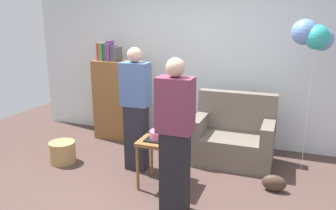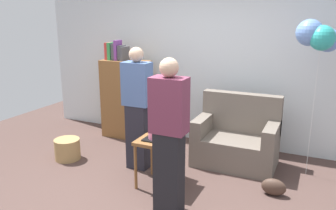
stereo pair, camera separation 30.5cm
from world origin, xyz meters
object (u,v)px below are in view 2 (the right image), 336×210
at_px(bookshelf, 126,97).
at_px(wicker_basket, 67,149).
at_px(handbag, 274,187).
at_px(side_table, 159,146).
at_px(birthday_cake, 159,135).
at_px(couch, 236,140).
at_px(balloon_bunch, 319,36).
at_px(person_blowing_candles, 138,108).
at_px(person_holding_cake, 169,137).

bearing_deg(bookshelf, wicker_basket, -103.32).
bearing_deg(wicker_basket, handbag, 3.80).
bearing_deg(side_table, bookshelf, 133.90).
xyz_separation_m(birthday_cake, wicker_basket, (-1.54, 0.13, -0.49)).
relative_size(couch, bookshelf, 0.68).
height_order(handbag, balloon_bunch, balloon_bunch).
xyz_separation_m(bookshelf, person_blowing_candles, (0.79, -0.98, 0.15)).
bearing_deg(side_table, handbag, 13.80).
xyz_separation_m(bookshelf, birthday_cake, (1.26, -1.31, -0.04)).
bearing_deg(side_table, wicker_basket, 175.08).
bearing_deg(person_holding_cake, couch, -113.95).
distance_m(couch, bookshelf, 2.00).
xyz_separation_m(side_table, wicker_basket, (-1.54, 0.13, -0.35)).
distance_m(side_table, handbag, 1.41).
distance_m(couch, balloon_bunch, 1.69).
distance_m(side_table, wicker_basket, 1.58).
xyz_separation_m(person_holding_cake, wicker_basket, (-1.88, 0.61, -0.68)).
relative_size(side_table, person_holding_cake, 0.36).
distance_m(bookshelf, balloon_bunch, 3.07).
bearing_deg(side_table, couch, 55.65).
bearing_deg(birthday_cake, person_blowing_candles, 145.52).
bearing_deg(balloon_bunch, person_blowing_candles, -161.67).
relative_size(person_blowing_candles, balloon_bunch, 0.83).
xyz_separation_m(side_table, birthday_cake, (0.00, -0.00, 0.14)).
distance_m(person_holding_cake, balloon_bunch, 2.15).
xyz_separation_m(couch, bookshelf, (-1.95, 0.29, 0.34)).
distance_m(side_table, person_holding_cake, 0.67).
relative_size(person_holding_cake, balloon_bunch, 0.83).
bearing_deg(side_table, person_blowing_candles, 145.52).
relative_size(person_blowing_candles, wicker_basket, 4.53).
relative_size(wicker_basket, balloon_bunch, 0.18).
xyz_separation_m(bookshelf, person_holding_cake, (1.60, -1.78, 0.15)).
distance_m(birthday_cake, handbag, 1.45).
bearing_deg(person_holding_cake, balloon_bunch, -140.83).
relative_size(person_holding_cake, handbag, 5.82).
relative_size(person_blowing_candles, handbag, 5.82).
bearing_deg(balloon_bunch, handbag, -112.45).
height_order(birthday_cake, person_blowing_candles, person_blowing_candles).
bearing_deg(person_holding_cake, wicker_basket, -28.54).
xyz_separation_m(person_holding_cake, handbag, (0.96, 0.79, -0.73)).
height_order(side_table, balloon_bunch, balloon_bunch).
bearing_deg(handbag, wicker_basket, -176.20).
bearing_deg(person_blowing_candles, wicker_basket, 176.28).
distance_m(bookshelf, wicker_basket, 1.32).
relative_size(couch, handbag, 3.93).
xyz_separation_m(birthday_cake, person_blowing_candles, (-0.47, 0.33, 0.19)).
xyz_separation_m(side_table, person_holding_cake, (0.34, -0.47, 0.33)).
xyz_separation_m(birthday_cake, balloon_bunch, (1.59, 1.01, 1.13)).
xyz_separation_m(couch, birthday_cake, (-0.69, -1.01, 0.30)).
bearing_deg(couch, side_table, -124.35).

